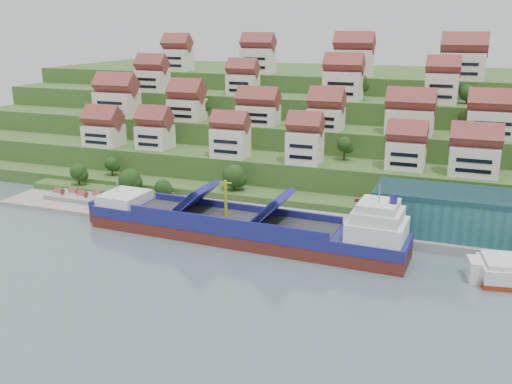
% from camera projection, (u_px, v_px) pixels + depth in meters
% --- Properties ---
extents(ground, '(300.00, 300.00, 0.00)m').
position_uv_depth(ground, '(266.00, 245.00, 131.15)').
color(ground, slate).
rests_on(ground, ground).
extents(quay, '(180.00, 14.00, 2.20)m').
position_uv_depth(quay, '(365.00, 230.00, 137.55)').
color(quay, gray).
rests_on(quay, ground).
extents(pebble_beach, '(45.00, 20.00, 1.00)m').
position_uv_depth(pebble_beach, '(88.00, 202.00, 161.35)').
color(pebble_beach, gray).
rests_on(pebble_beach, ground).
extents(hillside, '(260.00, 128.00, 31.00)m').
position_uv_depth(hillside, '(356.00, 126.00, 221.09)').
color(hillside, '#2D4C1E').
rests_on(hillside, ground).
extents(hillside_village, '(159.86, 62.21, 29.18)m').
position_uv_depth(hillside_village, '(337.00, 105.00, 178.20)').
color(hillside_village, silver).
rests_on(hillside_village, ground).
extents(hillside_trees, '(137.59, 62.30, 31.07)m').
position_uv_depth(hillside_trees, '(284.00, 135.00, 170.60)').
color(hillside_trees, '#204115').
rests_on(hillside_trees, ground).
extents(warehouse, '(60.00, 15.00, 10.00)m').
position_uv_depth(warehouse, '(512.00, 219.00, 126.83)').
color(warehouse, '#225C5E').
rests_on(warehouse, quay).
extents(flagpole, '(1.28, 0.16, 8.00)m').
position_uv_depth(flagpole, '(354.00, 212.00, 132.06)').
color(flagpole, gray).
rests_on(flagpole, quay).
extents(beach_huts, '(14.40, 3.70, 2.20)m').
position_uv_depth(beach_huts, '(79.00, 197.00, 160.45)').
color(beach_huts, white).
rests_on(beach_huts, pebble_beach).
extents(cargo_ship, '(77.00, 15.09, 16.96)m').
position_uv_depth(cargo_ship, '(250.00, 229.00, 131.84)').
color(cargo_ship, '#541F19').
rests_on(cargo_ship, ground).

